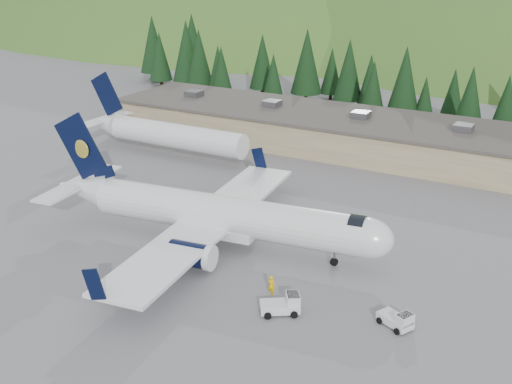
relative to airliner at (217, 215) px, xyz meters
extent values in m
plane|color=slate|center=(1.10, 0.13, -3.35)|extent=(600.00, 600.00, 0.00)
cylinder|color=white|center=(1.10, 0.13, 0.17)|extent=(29.21, 7.37, 3.89)
ellipsoid|color=white|center=(15.47, 1.89, 0.17)|extent=(5.49, 4.47, 3.89)
cylinder|color=black|center=(14.44, 1.76, 0.63)|extent=(1.83, 3.36, 3.21)
cone|color=white|center=(-16.35, -2.00, 0.58)|extent=(6.63, 4.61, 3.89)
cube|color=white|center=(0.07, 0.01, -1.47)|extent=(8.61, 4.29, 1.03)
cube|color=white|center=(-0.95, -0.12, -0.87)|extent=(9.91, 35.59, 0.36)
cube|color=black|center=(-4.62, 17.15, 0.48)|extent=(2.10, 0.41, 2.97)
cube|color=black|center=(-0.36, -17.76, 0.48)|extent=(2.10, 0.41, 2.97)
cylinder|color=black|center=(-0.65, 5.96, -1.75)|extent=(4.60, 2.89, 2.38)
cylinder|color=white|center=(1.30, 6.20, -1.75)|extent=(0.92, 2.58, 2.52)
cube|color=white|center=(-0.65, 5.96, -1.18)|extent=(2.29, 0.53, 0.93)
cylinder|color=black|center=(0.80, -5.95, -1.75)|extent=(4.60, 2.89, 2.38)
cylinder|color=white|center=(2.75, -5.71, -1.75)|extent=(0.92, 2.58, 2.52)
cube|color=white|center=(0.80, -5.95, -1.18)|extent=(2.29, 0.53, 0.93)
cube|color=black|center=(-16.15, -1.97, 5.42)|extent=(6.38, 1.08, 7.59)
ellipsoid|color=yellow|center=(-15.97, -1.74, 5.21)|extent=(2.06, 0.43, 2.05)
ellipsoid|color=yellow|center=(-15.92, -2.15, 5.21)|extent=(2.06, 0.43, 2.05)
cube|color=black|center=(-13.48, -1.64, 2.73)|extent=(2.86, 0.60, 2.05)
cube|color=white|center=(-16.87, -2.06, 1.10)|extent=(4.24, 13.16, 0.23)
cylinder|color=slate|center=(12.39, 1.51, -2.42)|extent=(0.23, 0.23, 1.86)
cylinder|color=black|center=(12.39, 1.51, -2.96)|extent=(0.82, 0.38, 0.79)
cylinder|color=slate|center=(-2.32, 2.53, -2.31)|extent=(0.28, 0.28, 2.07)
cylinder|color=black|center=(-1.91, 2.58, -2.78)|extent=(1.17, 0.50, 1.14)
cylinder|color=black|center=(-2.73, 2.48, -2.78)|extent=(1.17, 0.50, 1.14)
cylinder|color=slate|center=(-1.64, -3.01, -2.31)|extent=(0.28, 0.28, 2.07)
cylinder|color=black|center=(-1.23, -2.96, -2.78)|extent=(1.17, 0.50, 1.14)
cylinder|color=black|center=(-2.05, -3.06, -2.78)|extent=(1.17, 0.50, 1.14)
cylinder|color=white|center=(-20.90, 22.13, -0.15)|extent=(22.00, 3.60, 3.60)
cone|color=white|center=(-34.90, 22.13, 0.05)|extent=(5.00, 3.60, 3.60)
cube|color=black|center=(-33.90, 22.13, 4.65)|extent=(5.82, 0.28, 6.89)
cube|color=white|center=(-34.90, 22.13, 0.65)|extent=(2.40, 11.00, 0.20)
cube|color=silver|center=(11.74, -8.75, -2.74)|extent=(3.67, 3.22, 0.77)
cube|color=silver|center=(12.66, -8.14, -2.08)|extent=(1.78, 1.90, 0.99)
cube|color=black|center=(12.66, -8.14, -1.64)|extent=(1.62, 1.75, 0.11)
cylinder|color=black|center=(12.17, -7.40, -3.04)|extent=(0.65, 0.55, 0.62)
cylinder|color=black|center=(13.15, -8.87, -3.04)|extent=(0.65, 0.55, 0.62)
cylinder|color=black|center=(10.33, -8.63, -3.04)|extent=(0.65, 0.55, 0.62)
cylinder|color=black|center=(11.31, -10.10, -3.04)|extent=(0.65, 0.55, 0.62)
cube|color=silver|center=(20.87, -5.92, -2.81)|extent=(3.26, 2.58, 0.68)
cube|color=silver|center=(21.74, -6.35, -2.23)|extent=(1.47, 1.65, 0.87)
cube|color=black|center=(21.74, -6.35, -1.84)|extent=(1.34, 1.52, 0.10)
cylinder|color=black|center=(22.08, -5.65, -3.08)|extent=(0.58, 0.43, 0.54)
cylinder|color=black|center=(21.40, -7.05, -3.08)|extent=(0.58, 0.43, 0.54)
cylinder|color=black|center=(20.33, -4.80, -3.08)|extent=(0.58, 0.43, 0.54)
cylinder|color=black|center=(19.66, -6.20, -3.08)|extent=(0.58, 0.43, 0.54)
cube|color=#8C7859|center=(-3.90, 38.13, -0.95)|extent=(70.00, 16.00, 4.80)
cube|color=#47423D|center=(-3.90, 38.13, 1.60)|extent=(71.00, 17.00, 0.40)
cube|color=slate|center=(-28.90, 38.13, 2.25)|extent=(2.50, 2.50, 1.00)
cube|color=slate|center=(-13.90, 38.13, 2.25)|extent=(2.50, 2.50, 1.00)
cube|color=slate|center=(1.10, 38.13, 2.25)|extent=(2.50, 2.50, 1.00)
cube|color=slate|center=(16.10, 38.13, 2.25)|extent=(2.50, 2.50, 1.00)
imported|color=#FEC300|center=(9.67, -6.39, -2.42)|extent=(0.69, 0.47, 1.86)
cone|color=black|center=(-59.28, 66.25, 5.06)|extent=(6.16, 6.16, 12.60)
cone|color=black|center=(-53.59, 61.21, 3.47)|extent=(5.00, 5.00, 10.23)
cone|color=black|center=(-49.33, 67.45, 5.52)|extent=(6.50, 6.50, 13.30)
cone|color=black|center=(-46.37, 61.02, 5.14)|extent=(6.22, 6.22, 12.73)
cone|color=black|center=(-42.27, 59.59, 4.33)|extent=(5.63, 5.63, 11.51)
cone|color=black|center=(-37.67, 59.57, 2.62)|extent=(4.38, 4.38, 8.95)
cone|color=black|center=(-33.62, 54.39, 3.04)|extent=(4.69, 4.69, 9.59)
cone|color=black|center=(-29.73, 63.88, 3.92)|extent=(5.33, 5.33, 10.90)
cone|color=black|center=(-23.90, 57.56, 2.43)|extent=(4.24, 4.24, 8.67)
cone|color=black|center=(-19.35, 62.77, 4.95)|extent=(6.08, 6.08, 12.44)
cone|color=black|center=(-16.07, 67.47, 2.65)|extent=(4.40, 4.40, 8.99)
cone|color=black|center=(-10.46, 62.30, 4.18)|extent=(5.52, 5.52, 11.29)
cone|color=black|center=(-6.35, 62.84, 2.74)|extent=(4.46, 4.46, 9.13)
cone|color=black|center=(-2.74, 54.17, 2.94)|extent=(4.61, 4.61, 9.43)
cone|color=black|center=(2.26, 55.54, 4.46)|extent=(5.73, 5.73, 11.71)
cone|color=black|center=(5.77, 56.16, 1.67)|extent=(3.68, 3.68, 7.52)
cone|color=black|center=(8.88, 63.27, 1.95)|extent=(3.89, 3.89, 7.95)
cone|color=black|center=(13.40, 54.94, 3.15)|extent=(4.76, 4.76, 9.74)
cone|color=black|center=(18.95, 55.10, 2.65)|extent=(4.40, 4.40, 9.00)
ellipsoid|color=#23531B|center=(-88.90, 170.13, -78.35)|extent=(336.00, 240.00, 240.00)
camera|label=1|loc=(32.97, -50.78, 25.71)|focal=45.00mm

